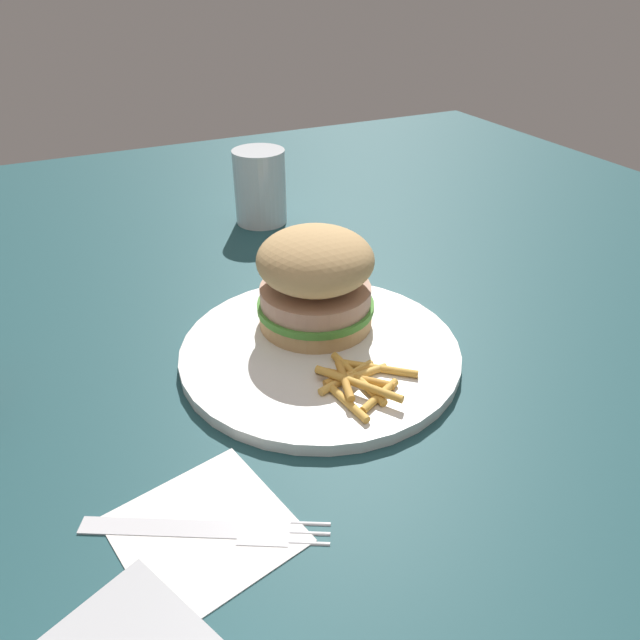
# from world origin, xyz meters

# --- Properties ---
(ground_plane) EXTENTS (1.60, 1.60, 0.00)m
(ground_plane) POSITION_xyz_m (0.00, 0.00, 0.00)
(ground_plane) COLOR #1E474C
(plate) EXTENTS (0.27, 0.27, 0.01)m
(plate) POSITION_xyz_m (-0.01, -0.03, 0.01)
(plate) COLOR white
(plate) RESTS_ON ground_plane
(sandwich) EXTENTS (0.12, 0.12, 0.10)m
(sandwich) POSITION_xyz_m (0.03, -0.04, 0.06)
(sandwich) COLOR tan
(sandwich) RESTS_ON plate
(fries_pile) EXTENTS (0.09, 0.09, 0.01)m
(fries_pile) POSITION_xyz_m (-0.08, -0.03, 0.02)
(fries_pile) COLOR #E5B251
(fries_pile) RESTS_ON plate
(napkin) EXTENTS (0.13, 0.13, 0.00)m
(napkin) POSITION_xyz_m (-0.16, 0.13, 0.00)
(napkin) COLOR white
(napkin) RESTS_ON ground_plane
(fork) EXTENTS (0.10, 0.16, 0.00)m
(fork) POSITION_xyz_m (-0.16, 0.13, 0.00)
(fork) COLOR silver
(fork) RESTS_ON napkin
(drink_glass) EXTENTS (0.07, 0.07, 0.11)m
(drink_glass) POSITION_xyz_m (0.33, -0.10, 0.05)
(drink_glass) COLOR silver
(drink_glass) RESTS_ON ground_plane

